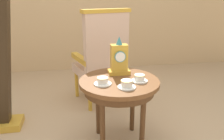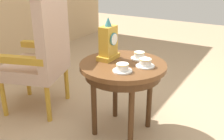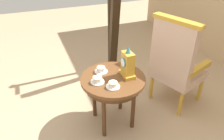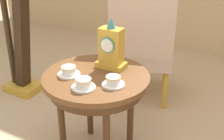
{
  "view_description": "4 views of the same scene",
  "coord_description": "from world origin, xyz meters",
  "px_view_note": "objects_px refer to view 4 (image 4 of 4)",
  "views": [
    {
      "loc": [
        -0.27,
        -1.72,
        1.28
      ],
      "look_at": [
        0.03,
        0.08,
        0.66
      ],
      "focal_mm": 35.96,
      "sensor_mm": 36.0,
      "label": 1
    },
    {
      "loc": [
        -1.57,
        -0.91,
        1.3
      ],
      "look_at": [
        0.15,
        0.13,
        0.5
      ],
      "focal_mm": 41.7,
      "sensor_mm": 36.0,
      "label": 2
    },
    {
      "loc": [
        1.77,
        -0.69,
        1.81
      ],
      "look_at": [
        0.02,
        0.0,
        0.66
      ],
      "focal_mm": 34.14,
      "sensor_mm": 36.0,
      "label": 3
    },
    {
      "loc": [
        0.99,
        -1.46,
        1.46
      ],
      "look_at": [
        0.13,
        0.1,
        0.61
      ],
      "focal_mm": 49.65,
      "sensor_mm": 36.0,
      "label": 4
    }
  ],
  "objects_px": {
    "mantel_clock": "(111,48)",
    "armchair": "(142,38)",
    "teacup_left": "(69,71)",
    "teacup_right": "(83,84)",
    "harp": "(16,15)",
    "side_table": "(96,86)",
    "teacup_center": "(113,81)"
  },
  "relations": [
    {
      "from": "side_table",
      "to": "harp",
      "type": "height_order",
      "value": "harp"
    },
    {
      "from": "mantel_clock",
      "to": "armchair",
      "type": "height_order",
      "value": "armchair"
    },
    {
      "from": "teacup_center",
      "to": "armchair",
      "type": "relative_size",
      "value": 0.12
    },
    {
      "from": "teacup_left",
      "to": "armchair",
      "type": "distance_m",
      "value": 0.89
    },
    {
      "from": "armchair",
      "to": "teacup_left",
      "type": "bearing_deg",
      "value": -96.77
    },
    {
      "from": "mantel_clock",
      "to": "teacup_right",
      "type": "bearing_deg",
      "value": -90.4
    },
    {
      "from": "side_table",
      "to": "teacup_left",
      "type": "height_order",
      "value": "teacup_left"
    },
    {
      "from": "teacup_left",
      "to": "teacup_right",
      "type": "bearing_deg",
      "value": -29.37
    },
    {
      "from": "mantel_clock",
      "to": "harp",
      "type": "distance_m",
      "value": 1.11
    },
    {
      "from": "side_table",
      "to": "teacup_center",
      "type": "relative_size",
      "value": 4.96
    },
    {
      "from": "armchair",
      "to": "teacup_center",
      "type": "bearing_deg",
      "value": -77.17
    },
    {
      "from": "teacup_right",
      "to": "armchair",
      "type": "bearing_deg",
      "value": 93.89
    },
    {
      "from": "side_table",
      "to": "teacup_left",
      "type": "bearing_deg",
      "value": -152.46
    },
    {
      "from": "mantel_clock",
      "to": "teacup_center",
      "type": "bearing_deg",
      "value": -58.37
    },
    {
      "from": "teacup_left",
      "to": "teacup_center",
      "type": "distance_m",
      "value": 0.3
    },
    {
      "from": "teacup_right",
      "to": "harp",
      "type": "xyz_separation_m",
      "value": [
        -1.08,
        0.6,
        0.11
      ]
    },
    {
      "from": "teacup_right",
      "to": "side_table",
      "type": "bearing_deg",
      "value": 97.6
    },
    {
      "from": "side_table",
      "to": "teacup_left",
      "type": "xyz_separation_m",
      "value": [
        -0.15,
        -0.08,
        0.1
      ]
    },
    {
      "from": "teacup_left",
      "to": "armchair",
      "type": "relative_size",
      "value": 0.12
    },
    {
      "from": "teacup_right",
      "to": "mantel_clock",
      "type": "height_order",
      "value": "mantel_clock"
    },
    {
      "from": "side_table",
      "to": "harp",
      "type": "relative_size",
      "value": 0.36
    },
    {
      "from": "teacup_left",
      "to": "harp",
      "type": "xyz_separation_m",
      "value": [
        -0.9,
        0.5,
        0.12
      ]
    },
    {
      "from": "harp",
      "to": "teacup_right",
      "type": "bearing_deg",
      "value": -29.0
    },
    {
      "from": "side_table",
      "to": "mantel_clock",
      "type": "height_order",
      "value": "mantel_clock"
    },
    {
      "from": "teacup_left",
      "to": "teacup_right",
      "type": "height_order",
      "value": "teacup_right"
    },
    {
      "from": "teacup_left",
      "to": "teacup_center",
      "type": "xyz_separation_m",
      "value": [
        0.3,
        0.02,
        -0.0
      ]
    },
    {
      "from": "teacup_center",
      "to": "harp",
      "type": "bearing_deg",
      "value": 158.15
    },
    {
      "from": "teacup_center",
      "to": "armchair",
      "type": "xyz_separation_m",
      "value": [
        -0.2,
        0.87,
        -0.04
      ]
    },
    {
      "from": "armchair",
      "to": "harp",
      "type": "height_order",
      "value": "harp"
    },
    {
      "from": "side_table",
      "to": "teacup_center",
      "type": "height_order",
      "value": "teacup_center"
    },
    {
      "from": "mantel_clock",
      "to": "armchair",
      "type": "distance_m",
      "value": 0.68
    },
    {
      "from": "armchair",
      "to": "harp",
      "type": "xyz_separation_m",
      "value": [
        -1.01,
        -0.39,
        0.16
      ]
    }
  ]
}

